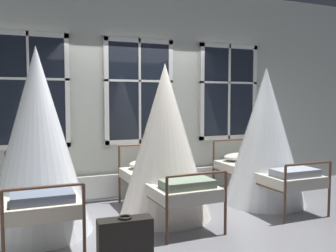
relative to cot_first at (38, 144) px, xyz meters
name	(u,v)px	position (x,y,z in m)	size (l,w,h in m)	color
ground	(167,218)	(1.68, -0.11, -1.11)	(19.64, 19.64, 0.00)	slate
back_wall_with_windows	(137,91)	(1.68, 1.21, 0.68)	(8.99, 0.10, 3.58)	#B2B7AD
window_bank	(140,131)	(1.68, 1.10, 0.02)	(4.64, 0.10, 2.58)	black
cot_first	(38,144)	(0.00, 0.00, 0.00)	(1.30, 1.95, 2.30)	#4C3323
cot_second	(165,144)	(1.68, -0.02, -0.07)	(1.30, 1.96, 2.15)	#4C3323
cot_third	(265,138)	(3.42, 0.03, -0.07)	(1.30, 1.95, 2.16)	#4C3323
suitcase_dark	(125,239)	(0.75, -1.20, -0.88)	(0.57, 0.24, 0.47)	black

